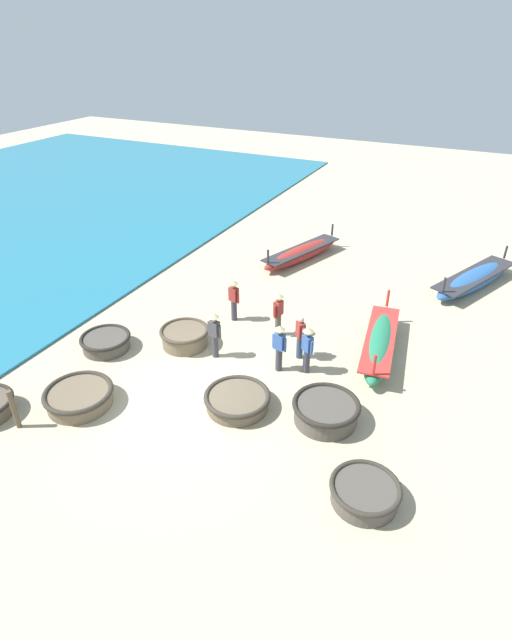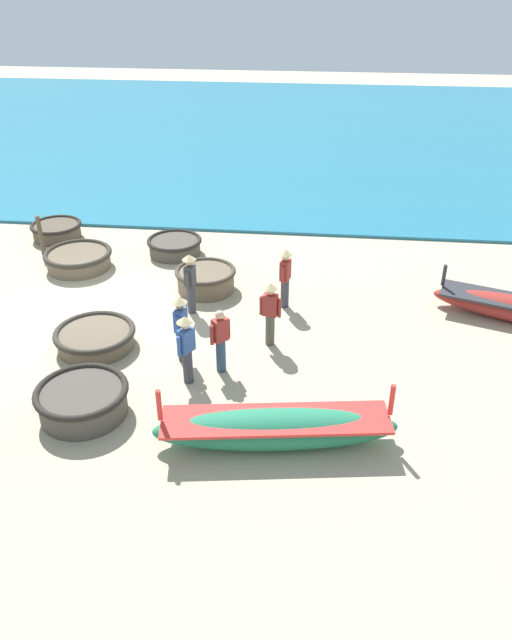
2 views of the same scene
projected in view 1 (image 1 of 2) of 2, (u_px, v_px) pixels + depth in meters
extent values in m
plane|color=#BCAD8C|center=(192.00, 401.00, 14.91)|extent=(80.00, 80.00, 0.00)
cylinder|color=brown|center=(79.00, 398.00, 14.66)|extent=(1.88, 1.88, 0.46)
torus|color=#332D26|center=(78.00, 392.00, 14.54)|extent=(2.03, 2.03, 0.15)
cylinder|color=#4C473F|center=(364.00, 494.00, 11.67)|extent=(1.56, 1.56, 0.47)
torus|color=#332D26|center=(366.00, 487.00, 11.55)|extent=(1.69, 1.69, 0.12)
cylinder|color=brown|center=(237.00, 402.00, 14.58)|extent=(1.81, 1.81, 0.40)
torus|color=#332D26|center=(237.00, 396.00, 14.47)|extent=(1.96, 1.96, 0.15)
cylinder|color=#4C473F|center=(106.00, 343.00, 17.21)|extent=(1.60, 1.60, 0.45)
torus|color=#28231E|center=(105.00, 338.00, 17.10)|extent=(1.73, 1.73, 0.13)
cylinder|color=#4C473F|center=(326.00, 412.00, 14.04)|extent=(1.78, 1.78, 0.57)
torus|color=#28231E|center=(326.00, 404.00, 13.89)|extent=(1.92, 1.92, 0.14)
cylinder|color=brown|center=(185.00, 338.00, 17.39)|extent=(1.59, 1.59, 0.57)
torus|color=#42382B|center=(184.00, 331.00, 17.24)|extent=(1.72, 1.72, 0.13)
ellipsoid|color=#285693|center=(474.00, 279.00, 21.28)|extent=(3.17, 5.41, 0.65)
cube|color=#2D2D33|center=(475.00, 275.00, 21.17)|extent=(3.04, 5.03, 0.06)
cylinder|color=#2D2D33|center=(506.00, 252.00, 22.37)|extent=(0.10, 0.10, 0.58)
cylinder|color=#2D2D33|center=(444.00, 284.00, 19.60)|extent=(0.10, 0.10, 0.58)
ellipsoid|color=maroon|center=(301.00, 253.00, 23.68)|extent=(2.49, 5.05, 0.65)
cube|color=#2D2D33|center=(302.00, 249.00, 23.58)|extent=(2.40, 4.68, 0.06)
cylinder|color=#2D2D33|center=(332.00, 230.00, 24.80)|extent=(0.10, 0.10, 0.59)
cylinder|color=#2D2D33|center=(268.00, 256.00, 21.99)|extent=(0.10, 0.10, 0.59)
ellipsoid|color=#237551|center=(379.00, 344.00, 16.90)|extent=(1.59, 4.81, 0.74)
cube|color=red|center=(380.00, 338.00, 16.78)|extent=(1.57, 4.44, 0.06)
cylinder|color=red|center=(388.00, 298.00, 18.35)|extent=(0.10, 0.10, 0.66)
cylinder|color=red|center=(374.00, 364.00, 14.79)|extent=(0.10, 0.10, 0.66)
cylinder|color=#383842|center=(279.00, 359.00, 16.05)|extent=(0.22, 0.22, 0.82)
cube|color=#33569E|center=(279.00, 342.00, 15.71)|extent=(0.37, 0.28, 0.54)
sphere|color=#A37556|center=(280.00, 331.00, 15.51)|extent=(0.20, 0.20, 0.20)
cylinder|color=#33569E|center=(274.00, 341.00, 15.84)|extent=(0.09, 0.09, 0.48)
cylinder|color=#33569E|center=(285.00, 345.00, 15.62)|extent=(0.09, 0.09, 0.48)
cone|color=#D1BC84|center=(280.00, 328.00, 15.44)|extent=(0.36, 0.36, 0.14)
cylinder|color=#383842|center=(234.00, 310.00, 18.81)|extent=(0.22, 0.22, 0.82)
cube|color=maroon|center=(234.00, 294.00, 18.46)|extent=(0.38, 0.30, 0.54)
sphere|color=#DBB28E|center=(233.00, 285.00, 18.27)|extent=(0.20, 0.20, 0.20)
cylinder|color=maroon|center=(229.00, 294.00, 18.61)|extent=(0.09, 0.09, 0.48)
cylinder|color=maroon|center=(238.00, 297.00, 18.36)|extent=(0.09, 0.09, 0.48)
cone|color=#D1BC84|center=(233.00, 282.00, 18.20)|extent=(0.36, 0.36, 0.14)
cylinder|color=#4C473D|center=(278.00, 325.00, 17.91)|extent=(0.22, 0.22, 0.82)
cube|color=maroon|center=(278.00, 308.00, 17.56)|extent=(0.27, 0.37, 0.54)
sphere|color=tan|center=(279.00, 299.00, 17.36)|extent=(0.20, 0.20, 0.20)
cylinder|color=maroon|center=(275.00, 312.00, 17.43)|extent=(0.09, 0.09, 0.48)
cylinder|color=maroon|center=(282.00, 307.00, 17.74)|extent=(0.09, 0.09, 0.48)
cone|color=#D1BC84|center=(279.00, 295.00, 17.30)|extent=(0.36, 0.36, 0.14)
cylinder|color=#383842|center=(215.00, 346.00, 16.72)|extent=(0.22, 0.22, 0.82)
cube|color=#3D3D42|center=(214.00, 329.00, 16.37)|extent=(0.36, 0.26, 0.54)
sphere|color=tan|center=(214.00, 319.00, 16.18)|extent=(0.20, 0.20, 0.20)
cylinder|color=#3D3D42|center=(220.00, 332.00, 16.29)|extent=(0.09, 0.09, 0.48)
cylinder|color=#3D3D42|center=(209.00, 328.00, 16.50)|extent=(0.09, 0.09, 0.48)
cone|color=#D1BC84|center=(214.00, 315.00, 16.11)|extent=(0.36, 0.36, 0.14)
cylinder|color=#383842|center=(306.00, 361.00, 15.97)|extent=(0.22, 0.22, 0.82)
cube|color=#33569E|center=(308.00, 343.00, 15.62)|extent=(0.40, 0.37, 0.54)
sphere|color=tan|center=(308.00, 333.00, 15.43)|extent=(0.20, 0.20, 0.20)
cylinder|color=#33569E|center=(312.00, 348.00, 15.48)|extent=(0.09, 0.09, 0.48)
cylinder|color=#33569E|center=(303.00, 341.00, 15.81)|extent=(0.09, 0.09, 0.48)
cone|color=#D1BC84|center=(308.00, 330.00, 15.36)|extent=(0.36, 0.36, 0.14)
cylinder|color=#2D425B|center=(300.00, 347.00, 16.66)|extent=(0.22, 0.22, 0.82)
cube|color=maroon|center=(301.00, 330.00, 16.32)|extent=(0.39, 0.40, 0.54)
sphere|color=#DBB28E|center=(301.00, 320.00, 16.12)|extent=(0.20, 0.20, 0.20)
cylinder|color=maroon|center=(303.00, 334.00, 16.16)|extent=(0.09, 0.09, 0.48)
cylinder|color=maroon|center=(298.00, 328.00, 16.52)|extent=(0.09, 0.09, 0.48)
cylinder|color=brown|center=(14.00, 409.00, 13.63)|extent=(0.14, 0.14, 1.26)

